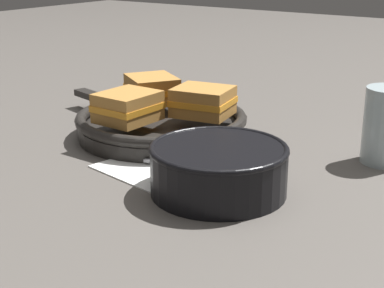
# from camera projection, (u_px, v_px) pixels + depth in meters

# --- Properties ---
(ground_plane) EXTENTS (4.00, 4.00, 0.00)m
(ground_plane) POSITION_uv_depth(u_px,v_px,m) (187.00, 163.00, 0.87)
(ground_plane) COLOR #56514C
(napkin) EXTENTS (0.23, 0.21, 0.00)m
(napkin) POSITION_uv_depth(u_px,v_px,m) (181.00, 168.00, 0.84)
(napkin) COLOR white
(napkin) RESTS_ON ground_plane
(soup_bowl) EXTENTS (0.18, 0.18, 0.06)m
(soup_bowl) POSITION_uv_depth(u_px,v_px,m) (219.00, 166.00, 0.75)
(soup_bowl) COLOR black
(soup_bowl) RESTS_ON ground_plane
(spoon) EXTENTS (0.14, 0.08, 0.01)m
(spoon) POSITION_uv_depth(u_px,v_px,m) (217.00, 164.00, 0.84)
(spoon) COLOR #9E9EA3
(spoon) RESTS_ON napkin
(skillet) EXTENTS (0.40, 0.29, 0.04)m
(skillet) POSITION_uv_depth(u_px,v_px,m) (161.00, 124.00, 0.98)
(skillet) COLOR black
(skillet) RESTS_ON ground_plane
(sandwich_near_left) EXTENTS (0.10, 0.09, 0.05)m
(sandwich_near_left) POSITION_uv_depth(u_px,v_px,m) (203.00, 101.00, 0.95)
(sandwich_near_left) COLOR #B27A38
(sandwich_near_left) RESTS_ON skillet
(sandwich_near_right) EXTENTS (0.12, 0.12, 0.05)m
(sandwich_near_right) POSITION_uv_depth(u_px,v_px,m) (152.00, 89.00, 1.03)
(sandwich_near_right) COLOR #B27A38
(sandwich_near_right) RESTS_ON skillet
(sandwich_far_left) EXTENTS (0.08, 0.09, 0.05)m
(sandwich_far_left) POSITION_uv_depth(u_px,v_px,m) (128.00, 107.00, 0.92)
(sandwich_far_left) COLOR #B27A38
(sandwich_far_left) RESTS_ON skillet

